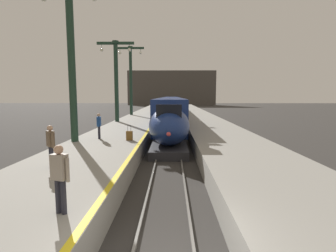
{
  "coord_description": "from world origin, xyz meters",
  "views": [
    {
      "loc": [
        0.2,
        -5.06,
        3.9
      ],
      "look_at": [
        -0.08,
        12.79,
        1.8
      ],
      "focal_mm": 27.7,
      "sensor_mm": 36.0,
      "label": 1
    }
  ],
  "objects": [
    {
      "name": "passenger_near_edge",
      "position": [
        -4.64,
        11.87,
        2.04
      ],
      "size": [
        0.25,
        0.57,
        1.69
      ],
      "color": "#23232D",
      "rests_on": "platform_left"
    },
    {
      "name": "rolling_suitcase",
      "position": [
        -2.53,
        11.29,
        1.35
      ],
      "size": [
        0.4,
        0.22,
        0.98
      ],
      "color": "brown",
      "rests_on": "platform_left"
    },
    {
      "name": "platform_right",
      "position": [
        4.05,
        24.75,
        0.53
      ],
      "size": [
        4.8,
        110.0,
        1.05
      ],
      "primitive_type": "cube",
      "color": "gray",
      "rests_on": "ground"
    },
    {
      "name": "station_column_distant",
      "position": [
        -5.9,
        33.52,
        6.99
      ],
      "size": [
        4.0,
        0.68,
        9.97
      ],
      "color": "#1E3828",
      "rests_on": "platform_left"
    },
    {
      "name": "station_column_far",
      "position": [
        -5.9,
        23.46,
        6.31
      ],
      "size": [
        4.0,
        0.68,
        8.69
      ],
      "color": "#1E3828",
      "rests_on": "platform_left"
    },
    {
      "name": "rail_main_left",
      "position": [
        -0.75,
        27.5,
        0.06
      ],
      "size": [
        0.08,
        110.0,
        0.12
      ],
      "primitive_type": "cube",
      "color": "slate",
      "rests_on": "ground"
    },
    {
      "name": "platform_left",
      "position": [
        -4.05,
        24.75,
        0.53
      ],
      "size": [
        4.8,
        110.0,
        1.05
      ],
      "primitive_type": "cube",
      "color": "gray",
      "rests_on": "ground"
    },
    {
      "name": "rail_main_right",
      "position": [
        0.75,
        27.5,
        0.06
      ],
      "size": [
        0.08,
        110.0,
        0.12
      ],
      "primitive_type": "cube",
      "color": "slate",
      "rests_on": "ground"
    },
    {
      "name": "station_column_mid",
      "position": [
        -5.9,
        10.87,
        6.75
      ],
      "size": [
        4.0,
        0.68,
        9.52
      ],
      "color": "#1E3828",
      "rests_on": "platform_left"
    },
    {
      "name": "platform_left_safety_stripe",
      "position": [
        -1.77,
        24.75,
        1.05
      ],
      "size": [
        0.2,
        107.8,
        0.01
      ],
      "primitive_type": "cube",
      "color": "yellow",
      "rests_on": "platform_left"
    },
    {
      "name": "passenger_far_waiting",
      "position": [
        -4.61,
        4.96,
        2.04
      ],
      "size": [
        0.42,
        0.45,
        1.69
      ],
      "color": "#23232D",
      "rests_on": "platform_left"
    },
    {
      "name": "passenger_mid_platform",
      "position": [
        -2.49,
        0.91,
        2.04
      ],
      "size": [
        0.54,
        0.33,
        1.69
      ],
      "color": "#23232D",
      "rests_on": "platform_left"
    },
    {
      "name": "terminus_back_wall",
      "position": [
        0.0,
        102.0,
        7.0
      ],
      "size": [
        36.0,
        2.0,
        14.0
      ],
      "primitive_type": "cube",
      "color": "#4C4742",
      "rests_on": "ground"
    },
    {
      "name": "highspeed_train_main",
      "position": [
        0.0,
        37.09,
        1.96
      ],
      "size": [
        2.92,
        55.91,
        3.6
      ],
      "color": "navy",
      "rests_on": "ground"
    }
  ]
}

